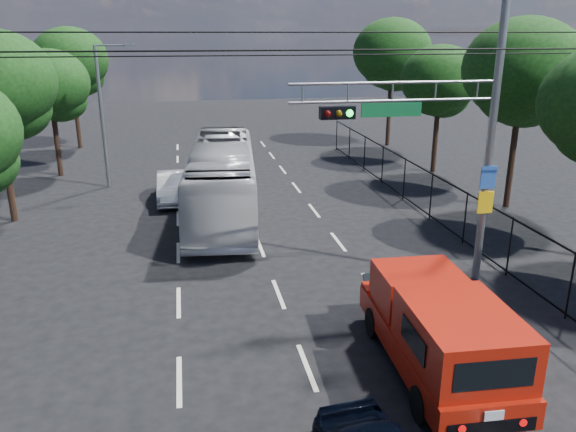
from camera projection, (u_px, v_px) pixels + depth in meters
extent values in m
cube|color=beige|center=(179.00, 381.00, 12.84)|extent=(0.12, 2.00, 0.01)
cube|color=beige|center=(179.00, 302.00, 16.58)|extent=(0.12, 2.00, 0.01)
cube|color=beige|center=(178.00, 253.00, 20.31)|extent=(0.12, 2.00, 0.01)
cube|color=beige|center=(178.00, 218.00, 24.05)|extent=(0.12, 2.00, 0.01)
cube|color=beige|center=(178.00, 193.00, 27.78)|extent=(0.12, 2.00, 0.01)
cube|color=beige|center=(178.00, 174.00, 31.52)|extent=(0.12, 2.00, 0.01)
cube|color=beige|center=(178.00, 159.00, 35.25)|extent=(0.12, 2.00, 0.01)
cube|color=beige|center=(178.00, 147.00, 38.99)|extent=(0.12, 2.00, 0.01)
cube|color=beige|center=(307.00, 367.00, 13.37)|extent=(0.12, 2.00, 0.01)
cube|color=beige|center=(279.00, 294.00, 17.11)|extent=(0.12, 2.00, 0.01)
cube|color=beige|center=(260.00, 247.00, 20.84)|extent=(0.12, 2.00, 0.01)
cube|color=beige|center=(248.00, 214.00, 24.58)|extent=(0.12, 2.00, 0.01)
cube|color=beige|center=(238.00, 190.00, 28.31)|extent=(0.12, 2.00, 0.01)
cube|color=beige|center=(231.00, 172.00, 32.05)|extent=(0.12, 2.00, 0.01)
cube|color=beige|center=(225.00, 157.00, 35.78)|extent=(0.12, 2.00, 0.01)
cube|color=beige|center=(221.00, 146.00, 39.52)|extent=(0.12, 2.00, 0.01)
cube|color=beige|center=(425.00, 354.00, 13.90)|extent=(0.12, 2.00, 0.01)
cube|color=beige|center=(372.00, 286.00, 17.64)|extent=(0.12, 2.00, 0.01)
cube|color=beige|center=(338.00, 242.00, 21.37)|extent=(0.12, 2.00, 0.01)
cube|color=beige|center=(314.00, 211.00, 25.11)|extent=(0.12, 2.00, 0.01)
cube|color=beige|center=(296.00, 187.00, 28.84)|extent=(0.12, 2.00, 0.01)
cube|color=beige|center=(283.00, 170.00, 32.58)|extent=(0.12, 2.00, 0.01)
cube|color=beige|center=(272.00, 156.00, 36.31)|extent=(0.12, 2.00, 0.01)
cube|color=beige|center=(263.00, 144.00, 40.05)|extent=(0.12, 2.00, 0.01)
cylinder|color=slate|center=(492.00, 132.00, 16.77)|extent=(0.24, 0.24, 9.50)
cylinder|color=slate|center=(396.00, 83.00, 15.76)|extent=(6.20, 0.08, 0.08)
cylinder|color=slate|center=(395.00, 101.00, 15.92)|extent=(6.20, 0.08, 0.08)
cube|color=black|center=(337.00, 113.00, 15.71)|extent=(1.00, 0.28, 0.35)
sphere|color=#3F0505|center=(327.00, 114.00, 15.51)|extent=(0.20, 0.20, 0.20)
sphere|color=#4C3805|center=(339.00, 114.00, 15.57)|extent=(0.20, 0.20, 0.20)
sphere|color=#0CE533|center=(350.00, 113.00, 15.63)|extent=(0.20, 0.20, 0.20)
cube|color=#0D5C2E|center=(391.00, 110.00, 15.98)|extent=(1.80, 0.05, 0.40)
cube|color=#2655B5|center=(488.00, 177.00, 17.06)|extent=(0.50, 0.04, 0.70)
cube|color=yellow|center=(485.00, 202.00, 17.31)|extent=(0.50, 0.04, 0.70)
cylinder|color=slate|center=(477.00, 90.00, 16.28)|extent=(0.05, 0.05, 0.50)
cylinder|color=slate|center=(436.00, 91.00, 16.05)|extent=(0.05, 0.05, 0.50)
cylinder|color=slate|center=(393.00, 92.00, 15.82)|extent=(0.05, 0.05, 0.50)
cylinder|color=slate|center=(348.00, 93.00, 15.59)|extent=(0.05, 0.05, 0.50)
cylinder|color=slate|center=(302.00, 94.00, 15.36)|extent=(0.05, 0.05, 0.50)
cylinder|color=slate|center=(102.00, 119.00, 27.94)|extent=(0.18, 0.18, 7.00)
cylinder|color=slate|center=(112.00, 45.00, 26.99)|extent=(1.60, 0.09, 0.09)
cube|color=slate|center=(131.00, 45.00, 27.15)|extent=(0.60, 0.22, 0.15)
cylinder|color=black|center=(291.00, 50.00, 13.00)|extent=(22.00, 0.04, 0.04)
cylinder|color=black|center=(268.00, 32.00, 16.14)|extent=(22.00, 0.04, 0.04)
cylinder|color=black|center=(261.00, 55.00, 17.76)|extent=(22.00, 0.04, 0.04)
cube|color=black|center=(455.00, 187.00, 21.58)|extent=(0.04, 34.00, 0.06)
cube|color=black|center=(451.00, 231.00, 22.14)|extent=(0.04, 34.00, 0.06)
cylinder|color=black|center=(570.00, 286.00, 15.34)|extent=(0.06, 0.06, 2.00)
cylinder|color=black|center=(510.00, 247.00, 18.14)|extent=(0.06, 0.06, 2.00)
cylinder|color=black|center=(465.00, 218.00, 20.94)|extent=(0.06, 0.06, 2.00)
cylinder|color=black|center=(431.00, 196.00, 23.74)|extent=(0.06, 0.06, 2.00)
cylinder|color=black|center=(404.00, 179.00, 26.54)|extent=(0.06, 0.06, 2.00)
cylinder|color=black|center=(382.00, 165.00, 29.34)|extent=(0.06, 0.06, 2.00)
cylinder|color=black|center=(365.00, 153.00, 32.14)|extent=(0.06, 0.06, 2.00)
cylinder|color=black|center=(350.00, 144.00, 34.94)|extent=(0.06, 0.06, 2.00)
cylinder|color=black|center=(337.00, 135.00, 37.75)|extent=(0.06, 0.06, 2.00)
cylinder|color=black|center=(512.00, 155.00, 24.98)|extent=(0.28, 0.28, 4.76)
ellipsoid|color=black|center=(523.00, 69.00, 23.82)|extent=(5.10, 5.10, 4.33)
ellipsoid|color=black|center=(524.00, 96.00, 24.54)|extent=(3.40, 3.40, 2.72)
ellipsoid|color=black|center=(515.00, 94.00, 23.89)|extent=(3.23, 3.23, 2.58)
cylinder|color=black|center=(436.00, 137.00, 31.56)|extent=(0.28, 0.28, 4.03)
ellipsoid|color=black|center=(440.00, 79.00, 30.58)|extent=(4.32, 4.32, 3.67)
ellipsoid|color=black|center=(443.00, 97.00, 31.24)|extent=(2.88, 2.88, 2.30)
ellipsoid|color=black|center=(435.00, 95.00, 30.60)|extent=(2.74, 2.74, 2.19)
cylinder|color=black|center=(389.00, 110.00, 38.93)|extent=(0.28, 0.28, 4.93)
ellipsoid|color=black|center=(392.00, 52.00, 37.72)|extent=(5.28, 5.28, 4.49)
ellipsoid|color=black|center=(395.00, 71.00, 38.46)|extent=(3.52, 3.52, 2.82)
ellipsoid|color=black|center=(388.00, 68.00, 37.80)|extent=(3.34, 3.34, 2.68)
cylinder|color=black|center=(7.00, 169.00, 23.09)|extent=(0.28, 0.28, 4.48)
ellipsoid|color=black|center=(10.00, 109.00, 22.69)|extent=(3.20, 3.20, 2.56)
cylinder|color=black|center=(57.00, 140.00, 30.71)|extent=(0.28, 0.28, 3.92)
ellipsoid|color=black|center=(49.00, 83.00, 29.75)|extent=(4.20, 4.20, 3.57)
ellipsoid|color=black|center=(61.00, 101.00, 30.41)|extent=(2.80, 2.80, 2.24)
ellipsoid|color=black|center=(44.00, 100.00, 29.77)|extent=(2.66, 2.66, 2.13)
cylinder|color=black|center=(77.00, 114.00, 38.04)|extent=(0.28, 0.28, 4.59)
ellipsoid|color=black|center=(70.00, 59.00, 36.92)|extent=(4.92, 4.92, 4.18)
ellipsoid|color=black|center=(79.00, 77.00, 37.63)|extent=(3.28, 3.28, 2.62)
ellipsoid|color=black|center=(66.00, 75.00, 36.98)|extent=(3.12, 3.12, 2.49)
cylinder|color=black|center=(374.00, 322.00, 14.65)|extent=(0.32, 0.79, 0.77)
cylinder|color=black|center=(443.00, 317.00, 14.90)|extent=(0.32, 0.79, 0.77)
cylinder|color=black|center=(423.00, 404.00, 11.42)|extent=(0.32, 0.79, 0.77)
cylinder|color=black|center=(509.00, 396.00, 11.68)|extent=(0.32, 0.79, 0.77)
cube|color=#9B1508|center=(435.00, 344.00, 13.07)|extent=(2.34, 5.62, 0.62)
cube|color=#9B1508|center=(400.00, 294.00, 15.38)|extent=(2.07, 0.70, 0.61)
cube|color=black|center=(397.00, 280.00, 15.58)|extent=(1.90, 0.53, 0.34)
cube|color=#9B1508|center=(418.00, 289.00, 14.01)|extent=(2.06, 1.80, 1.05)
cube|color=black|center=(431.00, 302.00, 13.21)|extent=(1.72, 0.13, 0.61)
cube|color=#9B1508|center=(461.00, 337.00, 11.65)|extent=(2.18, 2.91, 1.16)
cube|color=black|center=(508.00, 332.00, 11.78)|extent=(0.10, 1.33, 0.50)
cube|color=black|center=(413.00, 339.00, 11.50)|extent=(0.10, 1.33, 0.50)
cube|color=black|center=(494.00, 374.00, 10.33)|extent=(1.60, 0.12, 0.61)
cube|color=black|center=(491.00, 426.00, 10.53)|extent=(1.77, 0.16, 0.29)
cube|color=silver|center=(494.00, 416.00, 10.40)|extent=(0.39, 0.05, 0.20)
imported|color=silver|center=(222.00, 179.00, 24.11)|extent=(3.75, 11.53, 3.15)
imported|color=silver|center=(173.00, 187.00, 26.42)|extent=(1.42, 4.02, 1.32)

